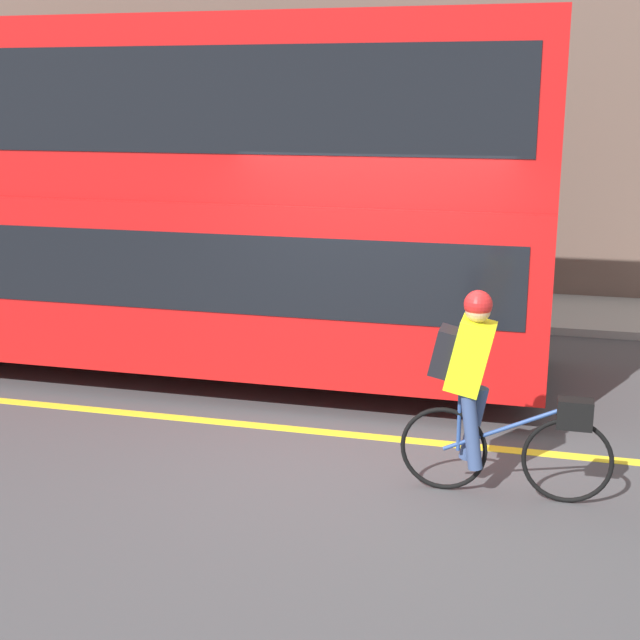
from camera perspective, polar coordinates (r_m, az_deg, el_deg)
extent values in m
plane|color=#424244|center=(7.95, 2.18, -8.00)|extent=(80.00, 80.00, 0.00)
cube|color=yellow|center=(8.15, 2.53, -7.38)|extent=(50.00, 0.14, 0.01)
cube|color=gray|center=(12.89, 7.31, 0.91)|extent=(60.00, 2.04, 0.10)
cube|color=brown|center=(13.71, 8.46, 16.17)|extent=(60.00, 0.30, 6.99)
cylinder|color=black|center=(9.61, 2.30, -0.97)|extent=(0.97, 0.30, 0.97)
cube|color=red|center=(10.64, -15.30, 3.73)|extent=(10.64, 2.60, 1.72)
cube|color=black|center=(10.61, -15.38, 4.83)|extent=(10.21, 2.62, 0.76)
cube|color=red|center=(10.48, -15.93, 12.99)|extent=(10.64, 2.49, 1.71)
cube|color=black|center=(10.48, -15.97, 13.45)|extent=(10.21, 2.51, 0.96)
torus|color=black|center=(7.02, 15.54, -8.68)|extent=(0.68, 0.04, 0.68)
torus|color=black|center=(7.05, 7.91, -8.15)|extent=(0.68, 0.04, 0.68)
cylinder|color=#2D4C8C|center=(6.94, 11.80, -6.78)|extent=(0.94, 0.03, 0.46)
cylinder|color=#2D4C8C|center=(6.95, 8.90, -6.33)|extent=(0.03, 0.03, 0.50)
cube|color=black|center=(6.88, 16.00, -5.79)|extent=(0.26, 0.16, 0.22)
cube|color=#D8EA19|center=(6.78, 9.61, -2.27)|extent=(0.37, 0.32, 0.58)
cube|color=black|center=(6.79, 7.93, -1.99)|extent=(0.21, 0.26, 0.38)
cylinder|color=#384C7A|center=(7.04, 9.81, -6.53)|extent=(0.21, 0.11, 0.61)
cylinder|color=#384C7A|center=(6.87, 9.67, -7.05)|extent=(0.19, 0.11, 0.61)
sphere|color=tan|center=(6.68, 10.07, 0.63)|extent=(0.19, 0.19, 0.19)
sphere|color=red|center=(6.67, 10.09, 0.99)|extent=(0.21, 0.21, 0.21)
cylinder|color=#59595B|center=(13.31, -5.88, 6.54)|extent=(0.07, 0.07, 2.26)
cube|color=#1959B2|center=(13.18, -6.04, 10.39)|extent=(0.36, 0.02, 0.36)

